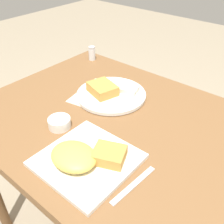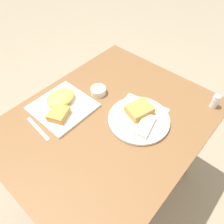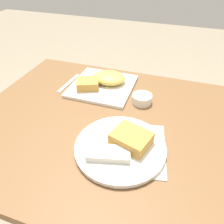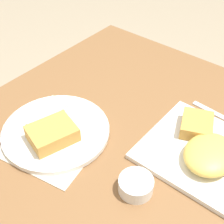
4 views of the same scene
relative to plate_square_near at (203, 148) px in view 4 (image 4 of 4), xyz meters
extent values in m
cube|color=brown|center=(-0.10, 0.23, -0.04)|extent=(1.02, 0.82, 0.04)
cylinder|color=brown|center=(0.35, 0.58, -0.42)|extent=(0.05, 0.05, 0.73)
cube|color=beige|center=(-0.23, 0.32, -0.02)|extent=(0.23, 0.26, 0.00)
cube|color=white|center=(0.00, 0.01, -0.01)|extent=(0.27, 0.27, 0.01)
ellipsoid|color=#E5BC51|center=(-0.02, -0.03, 0.01)|extent=(0.15, 0.12, 0.04)
cube|color=gold|center=(0.05, 0.05, 0.01)|extent=(0.12, 0.11, 0.04)
cylinder|color=white|center=(-0.19, 0.34, -0.01)|extent=(0.29, 0.29, 0.01)
cube|color=gold|center=(-0.21, 0.32, 0.02)|extent=(0.14, 0.12, 0.04)
cube|color=beige|center=(-0.16, 0.39, 0.01)|extent=(0.14, 0.09, 0.02)
cylinder|color=white|center=(-0.20, 0.07, 0.00)|extent=(0.08, 0.08, 0.04)
cylinder|color=beige|center=(-0.20, 0.07, 0.01)|extent=(0.07, 0.07, 0.00)
cube|color=silver|center=(0.16, 0.02, -0.02)|extent=(0.03, 0.18, 0.00)
camera|label=1|loc=(0.42, -0.38, 0.57)|focal=42.00mm
camera|label=2|loc=(0.39, 0.68, 0.79)|focal=35.00mm
camera|label=3|loc=(-0.31, 0.81, 0.51)|focal=35.00mm
camera|label=4|loc=(-0.55, -0.15, 0.59)|focal=50.00mm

